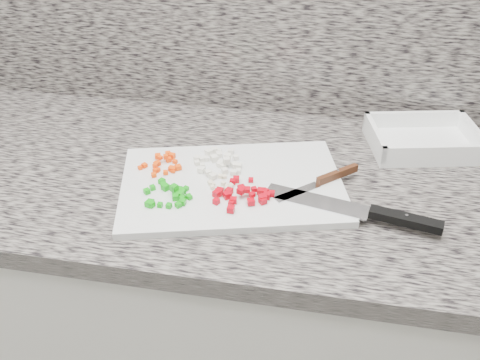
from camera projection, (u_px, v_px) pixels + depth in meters
The scene contains 11 objects.
cabinet at pixel (230, 322), 1.39m from camera, with size 3.92×0.62×0.86m, color beige.
countertop at pixel (228, 179), 1.14m from camera, with size 3.96×0.64×0.04m, color slate.
cutting_board at pixel (232, 185), 1.07m from camera, with size 0.44×0.29×0.01m, color silver.
carrot_pile at pixel (164, 163), 1.11m from camera, with size 0.09×0.10×0.02m.
onion_pile at pixel (219, 161), 1.12m from camera, with size 0.11×0.12×0.02m.
green_pepper_pile at pixel (169, 194), 1.02m from camera, with size 0.10×0.09×0.02m.
red_pepper_pile at pixel (242, 194), 1.02m from camera, with size 0.12×0.12×0.02m.
garlic_pile at pixel (220, 183), 1.06m from camera, with size 0.05×0.05×0.01m.
chef_knife at pixel (374, 213), 0.97m from camera, with size 0.33×0.10×0.02m.
paring_knife at pixel (327, 179), 1.07m from camera, with size 0.16×0.15×0.02m.
tray at pixel (423, 141), 1.20m from camera, with size 0.27×0.22×0.05m.
Camera 1 is at (0.20, 0.52, 1.52)m, focal length 40.00 mm.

